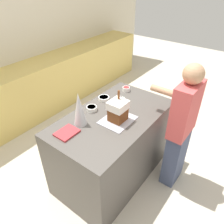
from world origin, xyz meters
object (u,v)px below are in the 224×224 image
Objects in this scene: cookbook at (67,133)px; person at (181,128)px; baking_tray at (118,120)px; gingerbread_house at (118,110)px; candy_bowl_center_rear at (104,98)px; decorative_tree at (79,109)px; candy_bowl_near_tray_right at (126,89)px; candy_bowl_beside_tree at (120,100)px; candy_bowl_near_tray_left at (92,108)px.

person is (0.91, -0.82, -0.12)m from cookbook.
person is (0.42, -0.55, -0.12)m from baking_tray.
gingerbread_house is (0.00, 0.00, 0.12)m from baking_tray.
cookbook is at bearing -170.80° from candy_bowl_center_rear.
gingerbread_house is at bearing -121.81° from candy_bowl_center_rear.
decorative_tree is at bearing 1.61° from cookbook.
baking_tray is 0.12m from gingerbread_house.
candy_bowl_near_tray_right is at bearing 1.50° from cookbook.
gingerbread_house is 0.40m from decorative_tree.
decorative_tree is 0.23× the size of person.
candy_bowl_beside_tree is at bearing -160.50° from candy_bowl_near_tray_right.
baking_tray is 2.66× the size of candy_bowl_center_rear.
candy_bowl_near_tray_left is at bearing 16.27° from decorative_tree.
candy_bowl_beside_tree is 0.57× the size of cookbook.
candy_bowl_near_tray_right is (0.59, 0.30, -0.10)m from gingerbread_house.
gingerbread_house is 1.49× the size of cookbook.
decorative_tree is at bearing 172.87° from candy_bowl_beside_tree.
cookbook is (-0.20, -0.01, -0.17)m from decorative_tree.
candy_bowl_near_tray_left is 0.57× the size of cookbook.
baking_tray is 0.46m from candy_bowl_center_rear.
candy_bowl_center_rear is (-0.08, 0.19, -0.00)m from candy_bowl_beside_tree.
gingerbread_house reaches higher than candy_bowl_near_tray_right.
candy_bowl_beside_tree is at bearing -67.22° from candy_bowl_center_rear.
candy_bowl_beside_tree is at bearing 32.09° from baking_tray.
candy_bowl_beside_tree is (0.32, 0.20, -0.10)m from gingerbread_house.
person reaches higher than candy_bowl_center_rear.
gingerbread_house is at bearing -44.07° from decorative_tree.
cookbook is (-0.48, 0.27, 0.01)m from baking_tray.
candy_bowl_center_rear is 0.27m from candy_bowl_near_tray_left.
candy_bowl_center_rear is at bearing 58.19° from gingerbread_house.
candy_bowl_near_tray_right is at bearing 26.57° from baking_tray.
candy_bowl_center_rear is 0.73m from cookbook.
baking_tray is 0.43m from decorative_tree.
person reaches higher than candy_bowl_beside_tree.
candy_bowl_beside_tree is 0.38m from candy_bowl_near_tray_left.
candy_bowl_near_tray_right is 0.06× the size of person.
person is (0.18, -0.94, -0.14)m from candy_bowl_center_rear.
gingerbread_house is 0.88× the size of decorative_tree.
decorative_tree is 0.56m from candy_bowl_center_rear.
candy_bowl_near_tray_right is (0.28, 0.10, 0.00)m from candy_bowl_beside_tree.
gingerbread_house is 3.34× the size of candy_bowl_near_tray_right.
gingerbread_house is at bearing -153.43° from candy_bowl_near_tray_right.
baking_tray is 0.99× the size of decorative_tree.
cookbook is 0.14× the size of person.
baking_tray is 0.35m from candy_bowl_near_tray_left.
candy_bowl_near_tray_right is at bearing -4.86° from candy_bowl_near_tray_left.
baking_tray is at bearing -149.29° from gingerbread_house.
candy_bowl_beside_tree is 0.77m from person.
candy_bowl_center_rear is at bearing 165.94° from candy_bowl_near_tray_right.
baking_tray is at bearing -29.14° from cookbook.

